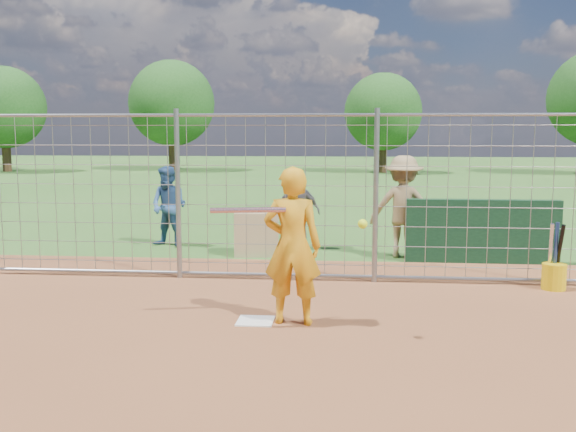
# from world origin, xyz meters

# --- Properties ---
(ground) EXTENTS (100.00, 100.00, 0.00)m
(ground) POSITION_xyz_m (0.00, 0.00, 0.00)
(ground) COLOR #2D591E
(ground) RESTS_ON ground
(infield_dirt) EXTENTS (18.00, 18.00, 0.00)m
(infield_dirt) POSITION_xyz_m (0.00, -3.00, 0.01)
(infield_dirt) COLOR brown
(infield_dirt) RESTS_ON ground
(home_plate) EXTENTS (0.43, 0.43, 0.02)m
(home_plate) POSITION_xyz_m (0.00, -0.20, 0.01)
(home_plate) COLOR silver
(home_plate) RESTS_ON ground
(dugout_wall) EXTENTS (2.60, 0.20, 1.10)m
(dugout_wall) POSITION_xyz_m (3.40, 3.60, 0.55)
(dugout_wall) COLOR #11381E
(dugout_wall) RESTS_ON ground
(batter) EXTENTS (0.70, 0.48, 1.86)m
(batter) POSITION_xyz_m (0.44, -0.21, 0.93)
(batter) COLOR orange
(batter) RESTS_ON ground
(bystander_a) EXTENTS (0.92, 0.81, 1.59)m
(bystander_a) POSITION_xyz_m (-2.40, 4.67, 0.79)
(bystander_a) COLOR #294D7D
(bystander_a) RESTS_ON ground
(bystander_b) EXTENTS (0.90, 0.45, 1.47)m
(bystander_b) POSITION_xyz_m (0.13, 4.65, 0.74)
(bystander_b) COLOR #5A595E
(bystander_b) RESTS_ON ground
(bystander_c) EXTENTS (1.27, 0.85, 1.83)m
(bystander_c) POSITION_xyz_m (2.08, 3.99, 0.92)
(bystander_c) COLOR #90784F
(bystander_c) RESTS_ON ground
(equipment_bin) EXTENTS (0.86, 0.65, 0.80)m
(equipment_bin) POSITION_xyz_m (-0.57, 3.95, 0.40)
(equipment_bin) COLOR tan
(equipment_bin) RESTS_ON ground
(equipment_in_play) EXTENTS (1.77, 0.46, 0.18)m
(equipment_in_play) POSITION_xyz_m (0.27, -0.49, 1.35)
(equipment_in_play) COLOR silver
(equipment_in_play) RESTS_ON ground
(bucket_with_bats) EXTENTS (0.34, 0.38, 0.98)m
(bucket_with_bats) POSITION_xyz_m (4.05, 1.76, 0.25)
(bucket_with_bats) COLOR #E3B90B
(bucket_with_bats) RESTS_ON ground
(backstop_fence) EXTENTS (9.08, 0.08, 2.60)m
(backstop_fence) POSITION_xyz_m (0.00, 2.00, 1.26)
(backstop_fence) COLOR gray
(backstop_fence) RESTS_ON ground
(tree_line) EXTENTS (44.66, 6.72, 6.48)m
(tree_line) POSITION_xyz_m (3.13, 28.13, 3.71)
(tree_line) COLOR #3F2B19
(tree_line) RESTS_ON ground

